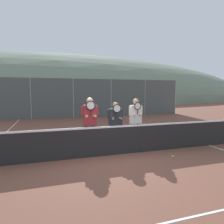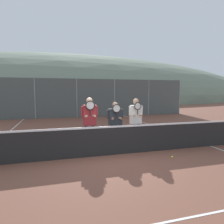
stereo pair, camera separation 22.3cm
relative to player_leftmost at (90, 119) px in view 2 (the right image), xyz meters
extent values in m
plane|color=brown|center=(0.52, -0.75, -1.11)|extent=(120.00, 120.00, 0.00)
ellipsoid|color=slate|center=(0.52, 49.95, -1.11)|extent=(113.47, 63.04, 22.06)
cube|color=beige|center=(-0.17, 16.85, 0.38)|extent=(15.37, 5.00, 2.98)
cube|color=brown|center=(-0.17, 16.85, 2.05)|extent=(15.87, 5.50, 0.36)
cylinder|color=gray|center=(-2.64, 9.28, 0.43)|extent=(0.06, 0.06, 3.09)
cylinder|color=gray|center=(0.52, 9.28, 0.43)|extent=(0.06, 0.06, 3.09)
cylinder|color=gray|center=(3.67, 9.28, 0.43)|extent=(0.06, 0.06, 3.09)
cylinder|color=gray|center=(6.83, 9.28, 0.43)|extent=(0.06, 0.06, 3.09)
cylinder|color=gray|center=(9.99, 9.28, 0.43)|extent=(0.06, 0.06, 3.09)
cube|color=#4C5451|center=(0.52, 9.28, 0.43)|extent=(18.94, 0.02, 3.09)
cube|color=black|center=(0.52, -0.75, -0.66)|extent=(10.56, 0.02, 0.91)
cube|color=white|center=(0.52, -0.75, -0.18)|extent=(10.56, 0.03, 0.06)
cube|color=white|center=(4.51, 2.25, -1.11)|extent=(0.05, 16.00, 0.01)
cube|color=white|center=(0.52, -4.25, -1.11)|extent=(7.99, 0.05, 0.01)
cylinder|color=#56565B|center=(-0.12, 0.01, -0.66)|extent=(0.13, 0.13, 0.90)
cylinder|color=#56565B|center=(0.12, 0.01, -0.66)|extent=(0.13, 0.13, 0.90)
cube|color=maroon|center=(0.00, 0.01, 0.14)|extent=(0.45, 0.22, 0.71)
sphere|color=#DBB293|center=(0.00, 0.01, 0.65)|extent=(0.22, 0.22, 0.22)
cylinder|color=maroon|center=(-0.25, 0.01, 0.28)|extent=(0.08, 0.08, 0.35)
cylinder|color=maroon|center=(0.25, 0.01, 0.28)|extent=(0.08, 0.08, 0.35)
cylinder|color=#DBB293|center=(-0.11, -0.08, 0.12)|extent=(0.16, 0.27, 0.08)
cylinder|color=#DBB293|center=(0.11, -0.08, 0.12)|extent=(0.16, 0.27, 0.08)
cylinder|color=black|center=(0.00, -0.17, 0.24)|extent=(0.03, 0.03, 0.20)
torus|color=black|center=(0.00, -0.17, 0.49)|extent=(0.33, 0.04, 0.33)
cylinder|color=silver|center=(0.00, -0.17, 0.49)|extent=(0.27, 0.00, 0.27)
cylinder|color=white|center=(0.80, -0.04, -0.71)|extent=(0.13, 0.13, 0.81)
cylinder|color=white|center=(1.05, -0.04, -0.71)|extent=(0.13, 0.13, 0.81)
cube|color=#282D33|center=(0.93, -0.04, 0.02)|extent=(0.47, 0.22, 0.64)
sphere|color=#997056|center=(0.93, -0.04, 0.48)|extent=(0.20, 0.20, 0.20)
cylinder|color=#282D33|center=(0.67, -0.04, 0.15)|extent=(0.08, 0.08, 0.31)
cylinder|color=#282D33|center=(1.19, -0.04, 0.15)|extent=(0.08, 0.08, 0.31)
cylinder|color=#997056|center=(0.81, -0.13, 0.01)|extent=(0.16, 0.27, 0.08)
cylinder|color=#997056|center=(1.04, -0.13, 0.01)|extent=(0.16, 0.27, 0.08)
cylinder|color=black|center=(0.93, -0.22, 0.13)|extent=(0.03, 0.03, 0.20)
torus|color=black|center=(0.93, -0.22, 0.37)|extent=(0.32, 0.03, 0.32)
cylinder|color=silver|center=(0.93, -0.22, 0.37)|extent=(0.26, 0.00, 0.26)
cylinder|color=#232838|center=(1.63, 0.01, -0.68)|extent=(0.13, 0.13, 0.87)
cylinder|color=#232838|center=(1.86, 0.01, -0.68)|extent=(0.13, 0.13, 0.87)
cube|color=white|center=(1.75, 0.01, 0.10)|extent=(0.41, 0.22, 0.69)
sphere|color=tan|center=(1.75, 0.01, 0.60)|extent=(0.21, 0.21, 0.21)
cylinder|color=white|center=(1.51, 0.01, 0.24)|extent=(0.08, 0.08, 0.34)
cylinder|color=white|center=(1.98, 0.01, 0.24)|extent=(0.08, 0.08, 0.34)
cylinder|color=tan|center=(1.64, -0.08, 0.09)|extent=(0.16, 0.27, 0.08)
cylinder|color=tan|center=(1.85, -0.08, 0.09)|extent=(0.16, 0.27, 0.08)
cylinder|color=black|center=(1.75, -0.17, 0.21)|extent=(0.03, 0.03, 0.20)
torus|color=black|center=(1.75, -0.17, 0.43)|extent=(0.28, 0.03, 0.28)
cylinder|color=silver|center=(1.75, -0.17, 0.43)|extent=(0.23, 0.00, 0.23)
cube|color=navy|center=(-4.43, 12.64, -0.42)|extent=(4.55, 1.70, 0.78)
cube|color=#2D3842|center=(-4.43, 12.64, 0.29)|extent=(2.50, 1.56, 0.64)
cylinder|color=black|center=(-2.95, 11.77, -0.81)|extent=(0.60, 0.16, 0.60)
cylinder|color=black|center=(-2.95, 13.51, -0.81)|extent=(0.60, 0.16, 0.60)
cylinder|color=black|center=(-5.91, 13.51, -0.81)|extent=(0.60, 0.16, 0.60)
cube|color=maroon|center=(0.81, 12.18, -0.37)|extent=(4.26, 1.73, 0.88)
cube|color=#2D3842|center=(0.81, 12.18, 0.43)|extent=(2.35, 1.60, 0.72)
cylinder|color=black|center=(2.19, 11.29, -0.81)|extent=(0.60, 0.16, 0.60)
cylinder|color=black|center=(2.19, 13.07, -0.81)|extent=(0.60, 0.16, 0.60)
cylinder|color=black|center=(-0.58, 11.29, -0.81)|extent=(0.60, 0.16, 0.60)
cylinder|color=black|center=(-0.58, 13.07, -0.81)|extent=(0.60, 0.16, 0.60)
cube|color=#B2B7BC|center=(5.87, 12.58, -0.42)|extent=(4.20, 1.87, 0.79)
cube|color=#2D3842|center=(5.87, 12.58, 0.30)|extent=(2.31, 1.72, 0.64)
cylinder|color=black|center=(7.24, 11.62, -0.81)|extent=(0.60, 0.16, 0.60)
cylinder|color=black|center=(7.24, 13.53, -0.81)|extent=(0.60, 0.16, 0.60)
cylinder|color=black|center=(4.51, 11.62, -0.81)|extent=(0.60, 0.16, 0.60)
cylinder|color=black|center=(4.51, 13.53, -0.81)|extent=(0.60, 0.16, 0.60)
sphere|color=#CCDB33|center=(2.34, -1.55, -1.08)|extent=(0.07, 0.07, 0.07)
camera|label=1|loc=(-1.35, -6.81, 0.96)|focal=32.00mm
camera|label=2|loc=(-1.13, -6.88, 0.96)|focal=32.00mm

